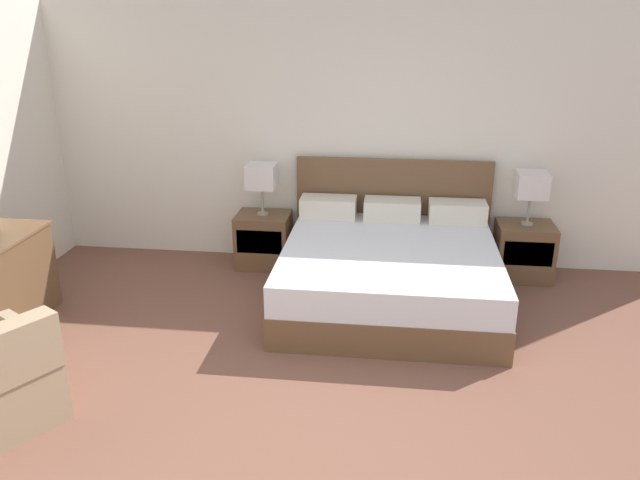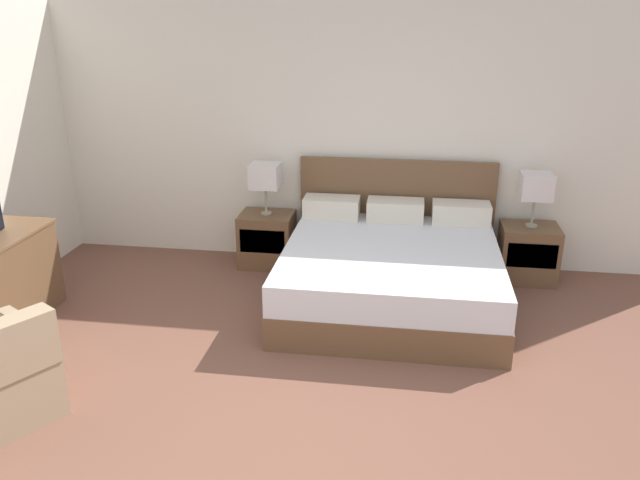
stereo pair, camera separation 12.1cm
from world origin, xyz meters
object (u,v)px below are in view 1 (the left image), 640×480
bed (389,270)px  table_lamp_right (532,185)px  table_lamp_left (262,177)px  nightstand_left (264,240)px  nightstand_right (524,251)px

bed → table_lamp_right: bed is taller
table_lamp_right → table_lamp_left: bearing=180.0°
nightstand_left → nightstand_right: (2.57, 0.00, 0.00)m
nightstand_left → nightstand_right: same height
nightstand_left → nightstand_right: size_ratio=1.00×
nightstand_left → nightstand_right: 2.57m
nightstand_left → table_lamp_left: 0.66m
nightstand_left → table_lamp_right: (2.57, 0.00, 0.66)m
bed → nightstand_left: bed is taller
nightstand_right → bed: bearing=-152.0°
nightstand_left → table_lamp_right: 2.65m
nightstand_left → table_lamp_left: table_lamp_left is taller
nightstand_right → table_lamp_left: 2.65m
nightstand_right → table_lamp_right: bearing=90.0°
table_lamp_left → table_lamp_right: size_ratio=1.00×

